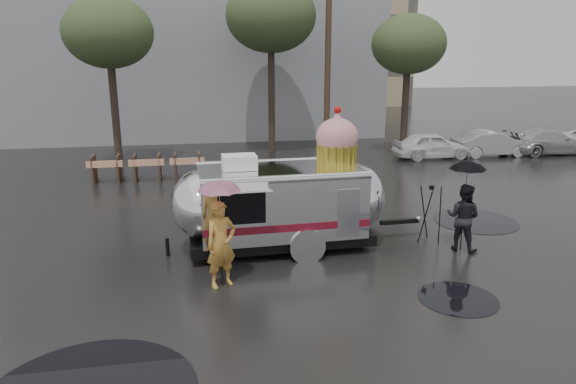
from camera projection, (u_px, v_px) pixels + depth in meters
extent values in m
plane|color=black|center=(374.00, 276.00, 11.15)|extent=(120.00, 120.00, 0.00)
cylinder|color=black|center=(475.00, 221.00, 14.83)|extent=(2.38, 2.38, 0.01)
cylinder|color=black|center=(458.00, 298.00, 10.13)|extent=(1.56, 1.56, 0.01)
cube|color=gray|center=(185.00, 23.00, 31.56)|extent=(22.00, 12.00, 13.00)
cylinder|color=#473323|center=(328.00, 58.00, 23.70)|extent=(0.28, 0.28, 9.00)
cylinder|color=#382D26|center=(114.00, 97.00, 21.53)|extent=(0.32, 0.32, 5.85)
ellipsoid|color=#304124|center=(108.00, 32.00, 20.85)|extent=(3.64, 3.64, 2.86)
cylinder|color=#382D26|center=(271.00, 82.00, 24.52)|extent=(0.32, 0.32, 6.75)
ellipsoid|color=#304124|center=(271.00, 16.00, 23.73)|extent=(4.20, 4.20, 3.30)
cylinder|color=#382D26|center=(405.00, 98.00, 23.82)|extent=(0.32, 0.32, 5.40)
ellipsoid|color=#304124|center=(409.00, 44.00, 23.20)|extent=(3.36, 3.36, 2.64)
cube|color=#473323|center=(94.00, 169.00, 19.23)|extent=(0.08, 0.80, 1.00)
cube|color=#473323|center=(119.00, 168.00, 19.38)|extent=(0.08, 0.80, 1.00)
cube|color=#E5590C|center=(104.00, 164.00, 18.88)|extent=(1.30, 0.04, 0.25)
cube|color=#473323|center=(135.00, 168.00, 19.48)|extent=(0.08, 0.80, 1.00)
cube|color=#473323|center=(160.00, 167.00, 19.64)|extent=(0.08, 0.80, 1.00)
cube|color=#E5590C|center=(146.00, 163.00, 19.14)|extent=(1.30, 0.04, 0.25)
cube|color=#473323|center=(176.00, 166.00, 19.74)|extent=(0.08, 0.80, 1.00)
cube|color=#473323|center=(199.00, 165.00, 19.90)|extent=(0.08, 0.80, 1.00)
cube|color=#E5590C|center=(187.00, 161.00, 19.39)|extent=(1.30, 0.04, 0.25)
imported|color=silver|center=(432.00, 143.00, 23.57)|extent=(4.00, 1.80, 1.40)
imported|color=#B2B2B7|center=(492.00, 141.00, 24.08)|extent=(4.00, 1.80, 1.40)
imported|color=#B2B2B7|center=(549.00, 139.00, 24.59)|extent=(4.20, 1.80, 1.44)
cube|color=silver|center=(280.00, 199.00, 12.53)|extent=(3.97, 2.17, 1.59)
ellipsoid|color=silver|center=(356.00, 195.00, 12.93)|extent=(1.40, 2.08, 1.59)
ellipsoid|color=silver|center=(199.00, 204.00, 12.13)|extent=(1.40, 2.08, 1.59)
cube|color=black|center=(280.00, 235.00, 12.77)|extent=(4.49, 1.93, 0.27)
cylinder|color=black|center=(306.00, 247.00, 12.00)|extent=(0.63, 0.22, 0.62)
cylinder|color=black|center=(290.00, 223.00, 13.72)|extent=(0.63, 0.22, 0.62)
cylinder|color=silver|center=(308.00, 247.00, 11.87)|extent=(0.85, 0.12, 0.85)
cube|color=black|center=(400.00, 222.00, 13.39)|extent=(1.07, 0.14, 0.11)
sphere|color=silver|center=(419.00, 219.00, 13.49)|extent=(0.15, 0.15, 0.14)
cylinder|color=black|center=(167.00, 247.00, 12.23)|extent=(0.09, 0.09, 0.44)
cube|color=maroon|center=(289.00, 228.00, 11.68)|extent=(3.90, 0.17, 0.18)
cube|color=maroon|center=(272.00, 204.00, 13.59)|extent=(3.90, 0.17, 0.18)
cube|color=black|center=(242.00, 209.00, 11.31)|extent=(1.06, 0.07, 0.71)
cube|color=#B5B0A9|center=(243.00, 192.00, 10.99)|extent=(1.25, 0.48, 0.13)
cube|color=silver|center=(349.00, 213.00, 11.88)|extent=(0.53, 0.05, 1.15)
cube|color=white|center=(239.00, 162.00, 12.08)|extent=(0.82, 0.60, 0.34)
cylinder|color=gold|center=(336.00, 154.00, 12.54)|extent=(0.95, 0.95, 0.53)
ellipsoid|color=#D78F92|center=(337.00, 137.00, 12.43)|extent=(1.06, 1.06, 0.92)
cone|color=#D78F92|center=(337.00, 118.00, 12.31)|extent=(0.46, 0.46, 0.35)
sphere|color=red|center=(338.00, 110.00, 12.26)|extent=(0.18, 0.18, 0.18)
imported|color=#C28D37|center=(221.00, 244.00, 10.48)|extent=(0.78, 0.67, 1.83)
imported|color=pink|center=(219.00, 197.00, 10.22)|extent=(1.08, 1.08, 0.74)
cylinder|color=black|center=(221.00, 248.00, 10.51)|extent=(0.02, 0.02, 1.65)
imported|color=black|center=(463.00, 217.00, 12.46)|extent=(0.88, 0.88, 1.67)
imported|color=black|center=(467.00, 175.00, 12.19)|extent=(1.04, 1.04, 0.71)
cylinder|color=black|center=(463.00, 218.00, 12.47)|extent=(0.02, 0.02, 1.65)
cylinder|color=black|center=(440.00, 215.00, 13.04)|extent=(0.14, 0.31, 1.43)
cylinder|color=black|center=(424.00, 212.00, 13.31)|extent=(0.33, 0.08, 1.43)
cylinder|color=black|center=(425.00, 217.00, 12.90)|extent=(0.22, 0.27, 1.43)
cube|color=black|center=(432.00, 187.00, 12.89)|extent=(0.15, 0.14, 0.10)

